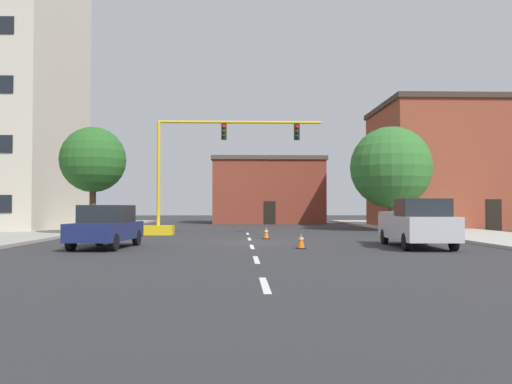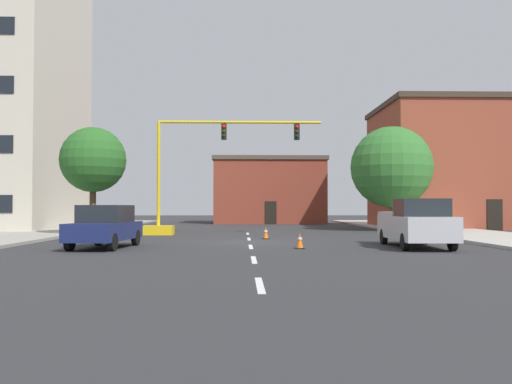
{
  "view_description": "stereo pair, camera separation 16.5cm",
  "coord_description": "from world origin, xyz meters",
  "px_view_note": "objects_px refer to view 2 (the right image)",
  "views": [
    {
      "loc": [
        -0.56,
        -25.59,
        1.67
      ],
      "look_at": [
        0.49,
        6.98,
        2.56
      ],
      "focal_mm": 38.02,
      "sensor_mm": 36.0,
      "label": 1
    },
    {
      "loc": [
        -0.4,
        -25.6,
        1.67
      ],
      "look_at": [
        0.49,
        6.98,
        2.56
      ],
      "focal_mm": 38.02,
      "sensor_mm": 36.0,
      "label": 2
    }
  ],
  "objects_px": {
    "traffic_signal_gantry": "(183,196)",
    "sedan_navy_near_left": "(105,226)",
    "tree_right_mid": "(391,167)",
    "tree_left_near": "(93,160)",
    "traffic_cone_roadside_b": "(300,241)",
    "pickup_truck_silver": "(416,224)",
    "traffic_cone_roadside_a": "(266,233)"
  },
  "relations": [
    {
      "from": "traffic_signal_gantry",
      "to": "sedan_navy_near_left",
      "type": "relative_size",
      "value": 2.29
    },
    {
      "from": "traffic_signal_gantry",
      "to": "tree_right_mid",
      "type": "height_order",
      "value": "tree_right_mid"
    },
    {
      "from": "tree_right_mid",
      "to": "tree_left_near",
      "type": "height_order",
      "value": "tree_right_mid"
    },
    {
      "from": "tree_left_near",
      "to": "traffic_cone_roadside_b",
      "type": "relative_size",
      "value": 9.79
    },
    {
      "from": "traffic_cone_roadside_b",
      "to": "traffic_signal_gantry",
      "type": "bearing_deg",
      "value": 118.13
    },
    {
      "from": "pickup_truck_silver",
      "to": "traffic_cone_roadside_a",
      "type": "xyz_separation_m",
      "value": [
        -5.91,
        6.01,
        -0.67
      ]
    },
    {
      "from": "traffic_cone_roadside_a",
      "to": "traffic_signal_gantry",
      "type": "bearing_deg",
      "value": 138.17
    },
    {
      "from": "tree_left_near",
      "to": "sedan_navy_near_left",
      "type": "bearing_deg",
      "value": -71.7
    },
    {
      "from": "sedan_navy_near_left",
      "to": "traffic_cone_roadside_a",
      "type": "xyz_separation_m",
      "value": [
        6.79,
        5.98,
        -0.58
      ]
    },
    {
      "from": "tree_left_near",
      "to": "traffic_cone_roadside_a",
      "type": "xyz_separation_m",
      "value": [
        9.7,
        -2.8,
        -4.02
      ]
    },
    {
      "from": "traffic_signal_gantry",
      "to": "tree_right_mid",
      "type": "bearing_deg",
      "value": 19.48
    },
    {
      "from": "traffic_cone_roadside_a",
      "to": "traffic_cone_roadside_b",
      "type": "height_order",
      "value": "traffic_cone_roadside_b"
    },
    {
      "from": "tree_right_mid",
      "to": "sedan_navy_near_left",
      "type": "height_order",
      "value": "tree_right_mid"
    },
    {
      "from": "tree_left_near",
      "to": "sedan_navy_near_left",
      "type": "xyz_separation_m",
      "value": [
        2.9,
        -8.78,
        -3.44
      ]
    },
    {
      "from": "pickup_truck_silver",
      "to": "traffic_cone_roadside_b",
      "type": "bearing_deg",
      "value": -172.9
    },
    {
      "from": "pickup_truck_silver",
      "to": "traffic_cone_roadside_a",
      "type": "height_order",
      "value": "pickup_truck_silver"
    },
    {
      "from": "pickup_truck_silver",
      "to": "traffic_cone_roadside_b",
      "type": "xyz_separation_m",
      "value": [
        -4.86,
        -0.6,
        -0.66
      ]
    },
    {
      "from": "traffic_signal_gantry",
      "to": "pickup_truck_silver",
      "type": "height_order",
      "value": "traffic_signal_gantry"
    },
    {
      "from": "tree_right_mid",
      "to": "traffic_cone_roadside_b",
      "type": "height_order",
      "value": "tree_right_mid"
    },
    {
      "from": "sedan_navy_near_left",
      "to": "traffic_cone_roadside_b",
      "type": "height_order",
      "value": "sedan_navy_near_left"
    },
    {
      "from": "traffic_signal_gantry",
      "to": "tree_left_near",
      "type": "relative_size",
      "value": 1.72
    },
    {
      "from": "tree_right_mid",
      "to": "sedan_navy_near_left",
      "type": "relative_size",
      "value": 1.56
    },
    {
      "from": "tree_left_near",
      "to": "traffic_cone_roadside_a",
      "type": "bearing_deg",
      "value": -16.12
    },
    {
      "from": "tree_left_near",
      "to": "traffic_cone_roadside_a",
      "type": "distance_m",
      "value": 10.87
    },
    {
      "from": "traffic_signal_gantry",
      "to": "tree_right_mid",
      "type": "xyz_separation_m",
      "value": [
        13.94,
        4.93,
        2.09
      ]
    },
    {
      "from": "traffic_signal_gantry",
      "to": "traffic_cone_roadside_b",
      "type": "xyz_separation_m",
      "value": [
        5.81,
        -10.87,
        -2.03
      ]
    },
    {
      "from": "tree_right_mid",
      "to": "pickup_truck_silver",
      "type": "height_order",
      "value": "tree_right_mid"
    },
    {
      "from": "sedan_navy_near_left",
      "to": "traffic_cone_roadside_b",
      "type": "bearing_deg",
      "value": -4.62
    },
    {
      "from": "pickup_truck_silver",
      "to": "tree_left_near",
      "type": "bearing_deg",
      "value": 150.55
    },
    {
      "from": "tree_right_mid",
      "to": "traffic_cone_roadside_a",
      "type": "height_order",
      "value": "tree_right_mid"
    },
    {
      "from": "traffic_cone_roadside_a",
      "to": "traffic_cone_roadside_b",
      "type": "xyz_separation_m",
      "value": [
        1.05,
        -6.61,
        0.0
      ]
    },
    {
      "from": "traffic_cone_roadside_a",
      "to": "tree_left_near",
      "type": "bearing_deg",
      "value": 163.88
    }
  ]
}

